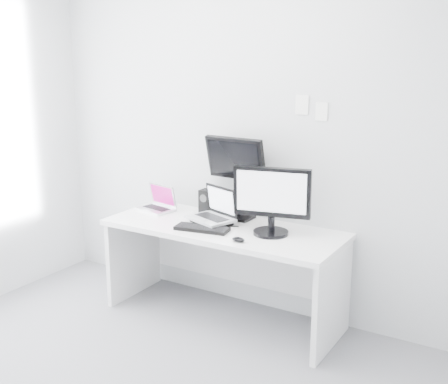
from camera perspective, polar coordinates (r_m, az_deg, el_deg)
The scene contains 11 objects.
back_wall at distance 4.36m, azimuth 2.31°, elevation 5.51°, with size 3.60×3.60×0.00m, color silver.
desk at distance 4.32m, azimuth -0.09°, elevation -8.11°, with size 1.80×0.70×0.73m, color white.
macbook at distance 4.62m, azimuth -6.96°, elevation -0.55°, with size 0.29×0.22×0.22m, color silver.
speaker at distance 4.50m, azimuth -1.74°, elevation -0.99°, with size 0.10×0.10×0.20m, color black.
dell_laptop at distance 4.23m, azimuth -1.40°, elevation -1.37°, with size 0.34×0.26×0.28m, color #AEB1B5.
rear_monitor at distance 4.33m, azimuth 1.30°, elevation 1.54°, with size 0.48×0.17×0.66m, color black.
samsung_monitor at distance 3.97m, azimuth 4.80°, elevation -0.82°, with size 0.55×0.25×0.50m, color black.
keyboard at distance 4.11m, azimuth -2.23°, elevation -3.70°, with size 0.39×0.14×0.03m, color black.
mouse at distance 3.86m, azimuth 1.46°, elevation -4.81°, with size 0.10×0.06×0.03m, color black.
wall_note_0 at distance 4.12m, azimuth 7.85°, elevation 8.70°, with size 0.10×0.00×0.14m, color white.
wall_note_1 at distance 4.07m, azimuth 9.79°, elevation 7.99°, with size 0.09×0.00×0.13m, color white.
Camera 1 is at (2.08, -2.17, 1.99)m, focal length 45.43 mm.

